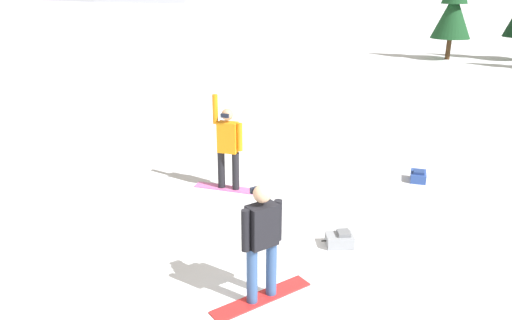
% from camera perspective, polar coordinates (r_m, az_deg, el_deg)
% --- Properties ---
extents(ground_plane, '(800.00, 800.00, 0.00)m').
position_cam_1_polar(ground_plane, '(7.11, 4.94, -15.88)').
color(ground_plane, white).
extents(snowboarder_foreground, '(1.22, 1.34, 1.71)m').
position_cam_1_polar(snowboarder_foreground, '(6.65, 0.68, -9.32)').
color(snowboarder_foreground, red).
rests_on(snowboarder_foreground, ground_plane).
extents(snowboarder_midground, '(1.51, 0.37, 2.02)m').
position_cam_1_polar(snowboarder_midground, '(10.19, -3.24, 1.59)').
color(snowboarder_midground, pink).
rests_on(snowboarder_midground, ground_plane).
extents(backpack_grey, '(0.55, 0.44, 0.27)m').
position_cam_1_polar(backpack_grey, '(8.42, 9.61, -9.00)').
color(backpack_grey, gray).
rests_on(backpack_grey, ground_plane).
extents(backpack_blue, '(0.34, 0.53, 0.27)m').
position_cam_1_polar(backpack_blue, '(11.45, 18.16, -1.76)').
color(backpack_blue, '#2D4C9E').
rests_on(backpack_blue, ground_plane).
extents(pine_tree_short, '(2.13, 2.13, 5.27)m').
position_cam_1_polar(pine_tree_short, '(30.22, 21.80, 16.11)').
color(pine_tree_short, '#472D19').
rests_on(pine_tree_short, ground_plane).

